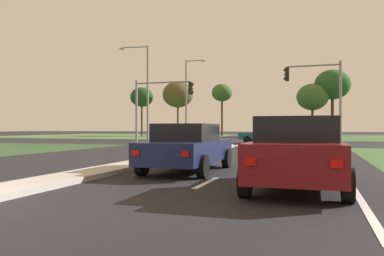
# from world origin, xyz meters

# --- Properties ---
(ground_plane) EXTENTS (200.00, 200.00, 0.00)m
(ground_plane) POSITION_xyz_m (0.00, 30.00, 0.00)
(ground_plane) COLOR black
(grass_verge_far_left) EXTENTS (35.00, 35.00, 0.01)m
(grass_verge_far_left) POSITION_xyz_m (-25.50, 54.50, 0.00)
(grass_verge_far_left) COLOR #476B38
(grass_verge_far_left) RESTS_ON ground
(median_island_near) EXTENTS (1.20, 22.00, 0.14)m
(median_island_near) POSITION_xyz_m (0.00, 11.00, 0.07)
(median_island_near) COLOR #ADA89E
(median_island_near) RESTS_ON ground
(median_island_far) EXTENTS (1.20, 36.00, 0.14)m
(median_island_far) POSITION_xyz_m (0.00, 55.00, 0.07)
(median_island_far) COLOR #ADA89E
(median_island_far) RESTS_ON ground
(lane_dash_near) EXTENTS (0.14, 2.00, 0.01)m
(lane_dash_near) POSITION_xyz_m (3.50, 4.37, 0.01)
(lane_dash_near) COLOR silver
(lane_dash_near) RESTS_ON ground
(lane_dash_second) EXTENTS (0.14, 2.00, 0.01)m
(lane_dash_second) POSITION_xyz_m (3.50, 10.37, 0.01)
(lane_dash_second) COLOR silver
(lane_dash_second) RESTS_ON ground
(lane_dash_third) EXTENTS (0.14, 2.00, 0.01)m
(lane_dash_third) POSITION_xyz_m (3.50, 16.37, 0.01)
(lane_dash_third) COLOR silver
(lane_dash_third) RESTS_ON ground
(lane_dash_fourth) EXTENTS (0.14, 2.00, 0.01)m
(lane_dash_fourth) POSITION_xyz_m (3.50, 22.37, 0.01)
(lane_dash_fourth) COLOR silver
(lane_dash_fourth) RESTS_ON ground
(edge_line_right) EXTENTS (0.14, 24.00, 0.01)m
(edge_line_right) POSITION_xyz_m (6.85, 12.00, 0.01)
(edge_line_right) COLOR silver
(edge_line_right) RESTS_ON ground
(stop_bar_near) EXTENTS (6.40, 0.50, 0.01)m
(stop_bar_near) POSITION_xyz_m (3.80, 23.00, 0.01)
(stop_bar_near) COLOR silver
(stop_bar_near) RESTS_ON ground
(crosswalk_bar_near) EXTENTS (0.70, 2.80, 0.01)m
(crosswalk_bar_near) POSITION_xyz_m (-6.40, 24.80, 0.01)
(crosswalk_bar_near) COLOR silver
(crosswalk_bar_near) RESTS_ON ground
(crosswalk_bar_second) EXTENTS (0.70, 2.80, 0.01)m
(crosswalk_bar_second) POSITION_xyz_m (-5.25, 24.80, 0.01)
(crosswalk_bar_second) COLOR silver
(crosswalk_bar_second) RESTS_ON ground
(crosswalk_bar_third) EXTENTS (0.70, 2.80, 0.01)m
(crosswalk_bar_third) POSITION_xyz_m (-4.10, 24.80, 0.01)
(crosswalk_bar_third) COLOR silver
(crosswalk_bar_third) RESTS_ON ground
(crosswalk_bar_fourth) EXTENTS (0.70, 2.80, 0.01)m
(crosswalk_bar_fourth) POSITION_xyz_m (-2.95, 24.80, 0.01)
(crosswalk_bar_fourth) COLOR silver
(crosswalk_bar_fourth) RESTS_ON ground
(crosswalk_bar_fifth) EXTENTS (0.70, 2.80, 0.01)m
(crosswalk_bar_fifth) POSITION_xyz_m (-1.80, 24.80, 0.01)
(crosswalk_bar_fifth) COLOR silver
(crosswalk_bar_fifth) RESTS_ON ground
(crosswalk_bar_sixth) EXTENTS (0.70, 2.80, 0.01)m
(crosswalk_bar_sixth) POSITION_xyz_m (-0.65, 24.80, 0.01)
(crosswalk_bar_sixth) COLOR silver
(crosswalk_bar_sixth) RESTS_ON ground
(crosswalk_bar_seventh) EXTENTS (0.70, 2.80, 0.01)m
(crosswalk_bar_seventh) POSITION_xyz_m (0.50, 24.80, 0.01)
(crosswalk_bar_seventh) COLOR silver
(crosswalk_bar_seventh) RESTS_ON ground
(crosswalk_bar_eighth) EXTENTS (0.70, 2.80, 0.01)m
(crosswalk_bar_eighth) POSITION_xyz_m (1.65, 24.80, 0.01)
(crosswalk_bar_eighth) COLOR silver
(crosswalk_bar_eighth) RESTS_ON ground
(car_white_near) EXTENTS (2.01, 4.19, 1.48)m
(car_white_near) POSITION_xyz_m (5.69, 20.20, 0.76)
(car_white_near) COLOR silver
(car_white_near) RESTS_ON ground
(car_beige_second) EXTENTS (2.01, 4.45, 1.56)m
(car_beige_second) POSITION_xyz_m (-2.16, 60.07, 0.79)
(car_beige_second) COLOR #BCAD8E
(car_beige_second) RESTS_ON ground
(car_navy_third) EXTENTS (2.00, 4.57, 1.47)m
(car_navy_third) POSITION_xyz_m (2.28, 6.60, 0.76)
(car_navy_third) COLOR #161E47
(car_navy_third) RESTS_ON ground
(car_maroon_fourth) EXTENTS (2.07, 4.19, 1.58)m
(car_maroon_fourth) POSITION_xyz_m (5.68, 3.98, 0.81)
(car_maroon_fourth) COLOR maroon
(car_maroon_fourth) RESTS_ON ground
(car_teal_fifth) EXTENTS (4.42, 1.95, 1.47)m
(car_teal_fifth) POSITION_xyz_m (1.81, 29.37, 0.75)
(car_teal_fifth) COLOR #19565B
(car_teal_fifth) RESTS_ON ground
(traffic_signal_near_left) EXTENTS (4.88, 0.32, 5.12)m
(traffic_signal_near_left) POSITION_xyz_m (-5.75, 23.40, 3.56)
(traffic_signal_near_left) COLOR gray
(traffic_signal_near_left) RESTS_ON ground
(traffic_signal_near_right) EXTENTS (3.87, 0.32, 5.90)m
(traffic_signal_near_right) POSITION_xyz_m (6.28, 23.40, 3.99)
(traffic_signal_near_right) COLOR gray
(traffic_signal_near_right) RESTS_ON ground
(street_lamp_second) EXTENTS (2.73, 0.63, 8.67)m
(street_lamp_second) POSITION_xyz_m (-8.52, 27.03, 4.91)
(street_lamp_second) COLOR gray
(street_lamp_second) RESTS_ON ground
(street_lamp_third) EXTENTS (2.51, 0.45, 9.12)m
(street_lamp_third) POSITION_xyz_m (-8.06, 37.78, 5.12)
(street_lamp_third) COLOR gray
(street_lamp_third) RESTS_ON ground
(pedestrian_at_median) EXTENTS (0.34, 0.34, 1.85)m
(pedestrian_at_median) POSITION_xyz_m (0.08, 41.71, 1.27)
(pedestrian_at_median) COLOR #4C4C4C
(pedestrian_at_median) RESTS_ON median_island_far
(treeline_near) EXTENTS (3.93, 3.93, 8.26)m
(treeline_near) POSITION_xyz_m (-22.32, 55.88, 6.55)
(treeline_near) COLOR #423323
(treeline_near) RESTS_ON ground
(treeline_second) EXTENTS (5.12, 5.12, 9.08)m
(treeline_second) POSITION_xyz_m (-16.04, 56.53, 6.88)
(treeline_second) COLOR #423323
(treeline_second) RESTS_ON ground
(treeline_third) EXTENTS (3.38, 3.38, 8.52)m
(treeline_third) POSITION_xyz_m (-8.68, 57.35, 7.00)
(treeline_third) COLOR #423323
(treeline_third) RESTS_ON ground
(treeline_fourth) EXTENTS (4.64, 4.64, 7.90)m
(treeline_fourth) POSITION_xyz_m (5.45, 55.94, 5.90)
(treeline_fourth) COLOR #423323
(treeline_fourth) RESTS_ON ground
(treeline_fifth) EXTENTS (5.26, 5.26, 10.05)m
(treeline_fifth) POSITION_xyz_m (8.30, 57.10, 7.77)
(treeline_fifth) COLOR #423323
(treeline_fifth) RESTS_ON ground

